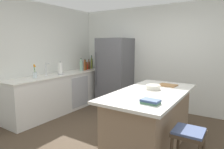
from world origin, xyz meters
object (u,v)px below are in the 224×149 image
(sink_faucet, at_px, (46,69))
(cutting_board, at_px, (168,85))
(paper_towel_roll, at_px, (60,69))
(olive_oil_bottle, at_px, (92,64))
(syrup_bottle, at_px, (89,65))
(vinegar_bottle, at_px, (85,66))
(cookbook_stack, at_px, (150,101))
(refrigerator, at_px, (115,72))
(gin_bottle, at_px, (81,66))
(bar_stool, at_px, (188,139))
(hot_sauce_bottle, at_px, (87,67))
(kitchen_island, at_px, (150,119))
(flower_vase, at_px, (35,74))
(whiskey_bottle, at_px, (85,66))
(wine_bottle, at_px, (92,63))
(mixing_bowl, at_px, (153,87))

(sink_faucet, bearing_deg, cutting_board, 10.33)
(paper_towel_roll, distance_m, olive_oil_bottle, 1.24)
(paper_towel_roll, xyz_separation_m, syrup_bottle, (-0.06, 1.15, -0.01))
(vinegar_bottle, bearing_deg, olive_oil_bottle, 99.62)
(cookbook_stack, bearing_deg, sink_faucet, 166.09)
(refrigerator, distance_m, gin_bottle, 0.95)
(gin_bottle, bearing_deg, olive_oil_bottle, 92.27)
(bar_stool, distance_m, hot_sauce_bottle, 3.81)
(kitchen_island, bearing_deg, flower_vase, -174.44)
(refrigerator, height_order, paper_towel_roll, refrigerator)
(bar_stool, relative_size, paper_towel_roll, 2.07)
(sink_faucet, distance_m, syrup_bottle, 1.49)
(sink_faucet, height_order, gin_bottle, gin_bottle)
(paper_towel_roll, xyz_separation_m, gin_bottle, (-0.02, 0.77, 0.01))
(kitchen_island, bearing_deg, bar_stool, -36.32)
(syrup_bottle, height_order, cutting_board, syrup_bottle)
(kitchen_island, bearing_deg, hot_sauce_bottle, 149.71)
(cookbook_stack, bearing_deg, bar_stool, 12.47)
(bar_stool, bearing_deg, paper_towel_roll, 163.51)
(flower_vase, xyz_separation_m, whiskey_bottle, (0.02, 1.63, 0.03))
(vinegar_bottle, bearing_deg, paper_towel_roll, -91.56)
(gin_bottle, xyz_separation_m, cutting_board, (2.59, -0.62, -0.14))
(olive_oil_bottle, xyz_separation_m, cutting_board, (2.61, -1.10, -0.14))
(whiskey_bottle, bearing_deg, flower_vase, -90.57)
(cutting_board, bearing_deg, kitchen_island, -97.54)
(bar_stool, distance_m, vinegar_bottle, 3.67)
(syrup_bottle, xyz_separation_m, gin_bottle, (0.04, -0.38, 0.02))
(wine_bottle, xyz_separation_m, whiskey_bottle, (0.09, -0.39, -0.03))
(paper_towel_roll, height_order, mixing_bowl, paper_towel_roll)
(mixing_bowl, bearing_deg, cutting_board, 75.59)
(gin_bottle, height_order, cutting_board, gin_bottle)
(kitchen_island, height_order, wine_bottle, wine_bottle)
(hot_sauce_bottle, bearing_deg, flower_vase, -89.94)
(sink_faucet, xyz_separation_m, cookbook_stack, (2.81, -0.70, -0.14))
(kitchen_island, distance_m, bar_stool, 0.85)
(whiskey_bottle, distance_m, cutting_board, 2.71)
(olive_oil_bottle, bearing_deg, kitchen_island, -33.52)
(gin_bottle, bearing_deg, vinegar_bottle, 62.74)
(hot_sauce_bottle, relative_size, cutting_board, 0.70)
(olive_oil_bottle, bearing_deg, bar_stool, -34.13)
(sink_faucet, bearing_deg, flower_vase, -81.32)
(wine_bottle, xyz_separation_m, cookbook_stack, (2.83, -2.37, -0.14))
(kitchen_island, distance_m, paper_towel_roll, 2.60)
(wine_bottle, bearing_deg, cookbook_stack, -39.92)
(kitchen_island, distance_m, refrigerator, 2.36)
(paper_towel_roll, relative_size, cutting_board, 0.99)
(sink_faucet, bearing_deg, syrup_bottle, 88.86)
(refrigerator, xyz_separation_m, cutting_board, (1.75, -1.03, 0.02))
(bar_stool, relative_size, sink_faucet, 2.16)
(flower_vase, height_order, cutting_board, flower_vase)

